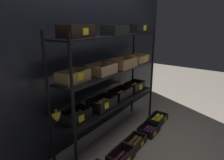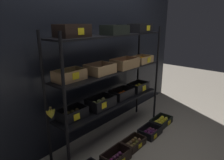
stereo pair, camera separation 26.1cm
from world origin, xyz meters
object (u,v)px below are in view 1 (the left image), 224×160
Objects in this scene: crate_ground_plum at (121,158)px; crate_ground_lemon at (158,119)px; crate_ground_right_plum at (149,130)px; crate_ground_kiwi at (135,142)px; display_rack at (112,71)px.

crate_ground_lemon is at bearing 1.33° from crate_ground_plum.
crate_ground_lemon is at bearing 3.83° from crate_ground_right_plum.
crate_ground_plum is 1.15m from crate_ground_lemon.
crate_ground_right_plum is (0.38, -0.02, -0.00)m from crate_ground_kiwi.
crate_ground_kiwi is at bearing 3.38° from crate_ground_plum.
crate_ground_lemon is (0.78, -0.37, -0.91)m from display_rack.
crate_ground_plum reaches higher than crate_ground_kiwi.
crate_ground_kiwi is (0.38, 0.02, -0.01)m from crate_ground_plum.
crate_ground_kiwi is at bearing 176.66° from crate_ground_right_plum.
crate_ground_plum is at bearing -176.62° from crate_ground_kiwi.
crate_ground_right_plum is 0.88× the size of crate_ground_lemon.
display_rack reaches higher than crate_ground_lemon.
crate_ground_plum is (-0.37, -0.39, -0.91)m from display_rack.
crate_ground_plum is 0.95× the size of crate_ground_lemon.
crate_ground_right_plum is (0.39, -0.39, -0.92)m from display_rack.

